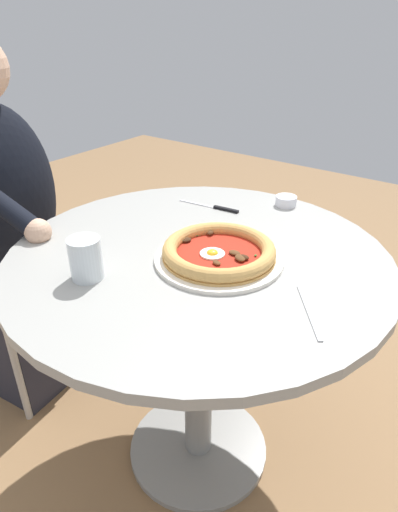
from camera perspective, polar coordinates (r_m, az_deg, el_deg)
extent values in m
cube|color=olive|center=(1.59, -0.10, -23.78)|extent=(6.00, 6.00, 0.02)
cylinder|color=#999993|center=(1.10, -0.13, -0.17)|extent=(0.95, 0.95, 0.03)
cylinder|color=gray|center=(1.31, -0.11, -13.87)|extent=(0.08, 0.08, 0.68)
cylinder|color=gray|center=(1.57, -0.10, -23.33)|extent=(0.44, 0.44, 0.02)
cylinder|color=white|center=(1.06, 2.66, -0.23)|extent=(0.31, 0.31, 0.01)
cylinder|color=tan|center=(1.06, 2.67, 0.15)|extent=(0.27, 0.27, 0.01)
torus|color=tan|center=(1.05, 2.68, 0.82)|extent=(0.27, 0.27, 0.03)
cylinder|color=#A82314|center=(1.05, 2.67, 0.38)|extent=(0.25, 0.25, 0.00)
cylinder|color=white|center=(1.04, 1.73, 0.30)|extent=(0.06, 0.06, 0.00)
ellipsoid|color=yellow|center=(1.04, 1.73, 0.40)|extent=(0.03, 0.03, 0.02)
ellipsoid|color=#3D2314|center=(1.10, -1.58, 2.10)|extent=(0.03, 0.03, 0.01)
ellipsoid|color=#3D2314|center=(1.03, 5.77, -0.16)|extent=(0.02, 0.03, 0.01)
ellipsoid|color=brown|center=(1.04, 4.62, 0.41)|extent=(0.02, 0.03, 0.01)
ellipsoid|color=brown|center=(1.02, 5.31, -0.26)|extent=(0.04, 0.04, 0.01)
ellipsoid|color=brown|center=(1.00, 2.29, -0.88)|extent=(0.02, 0.03, 0.01)
ellipsoid|color=#4C2D19|center=(1.13, 1.48, 2.99)|extent=(0.02, 0.02, 0.01)
ellipsoid|color=#2D6B28|center=(1.13, -0.26, 2.70)|extent=(0.01, 0.01, 0.00)
ellipsoid|color=#2D6B28|center=(0.96, 4.51, -2.32)|extent=(0.01, 0.01, 0.00)
ellipsoid|color=#2D6B28|center=(1.04, 7.30, 0.09)|extent=(0.01, 0.01, 0.00)
cylinder|color=silver|center=(1.00, -14.38, -0.33)|extent=(0.07, 0.07, 0.10)
cylinder|color=silver|center=(1.02, -14.18, -1.80)|extent=(0.06, 0.06, 0.04)
cube|color=silver|center=(1.38, -0.27, 6.75)|extent=(0.02, 0.12, 0.00)
cube|color=black|center=(1.33, 3.50, 6.02)|extent=(0.02, 0.08, 0.01)
cylinder|color=white|center=(1.39, 11.14, 6.98)|extent=(0.06, 0.06, 0.03)
cylinder|color=olive|center=(1.39, 11.17, 7.26)|extent=(0.05, 0.05, 0.01)
cube|color=#BCBCC1|center=(0.91, 13.97, -6.92)|extent=(0.15, 0.12, 0.00)
cube|color=#282833|center=(1.78, -20.72, -8.54)|extent=(0.37, 0.32, 0.45)
ellipsoid|color=black|center=(1.54, -24.04, 6.96)|extent=(0.41, 0.26, 0.58)
cylinder|color=black|center=(1.28, -23.76, 5.82)|extent=(0.11, 0.26, 0.17)
sphere|color=tan|center=(1.23, -20.01, 2.96)|extent=(0.07, 0.07, 0.07)
cube|color=beige|center=(1.68, -23.28, -1.29)|extent=(0.44, 0.44, 0.02)
cylinder|color=#B7B2A8|center=(1.61, -22.42, -13.17)|extent=(0.02, 0.02, 0.46)
cylinder|color=#B7B2A8|center=(1.79, -13.70, -6.89)|extent=(0.02, 0.02, 0.46)
cylinder|color=#B7B2A8|center=(2.02, -21.34, -3.64)|extent=(0.02, 0.02, 0.46)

